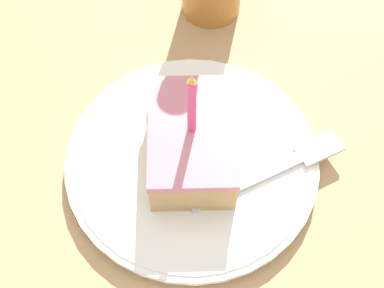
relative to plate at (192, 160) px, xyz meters
name	(u,v)px	position (x,y,z in m)	size (l,w,h in m)	color
ground_plane	(207,157)	(0.02, 0.02, -0.03)	(2.40, 2.40, 0.04)	tan
plate	(192,160)	(0.00, 0.00, 0.00)	(0.25, 0.25, 0.02)	white
cake_slice	(192,142)	(0.00, 0.00, 0.03)	(0.08, 0.12, 0.13)	tan
fork	(278,167)	(0.08, -0.01, 0.01)	(0.16, 0.09, 0.00)	silver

